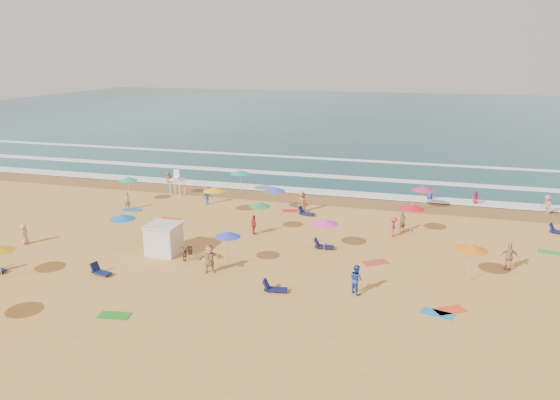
# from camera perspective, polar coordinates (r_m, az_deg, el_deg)

# --- Properties ---
(ground) EXTENTS (220.00, 220.00, 0.00)m
(ground) POSITION_cam_1_polar(r_m,az_deg,el_deg) (39.88, -0.17, -4.43)
(ground) COLOR gold
(ground) RESTS_ON ground
(ocean) EXTENTS (220.00, 140.00, 0.18)m
(ocean) POSITION_cam_1_polar(r_m,az_deg,el_deg) (121.23, 11.26, 8.61)
(ocean) COLOR #0C4756
(ocean) RESTS_ON ground
(wet_sand) EXTENTS (220.00, 220.00, 0.00)m
(wet_sand) POSITION_cam_1_polar(r_m,az_deg,el_deg) (51.45, 3.77, 0.09)
(wet_sand) COLOR olive
(wet_sand) RESTS_ON ground
(surf_foam) EXTENTS (200.00, 18.70, 0.05)m
(surf_foam) POSITION_cam_1_polar(r_m,az_deg,el_deg) (59.82, 5.62, 2.30)
(surf_foam) COLOR white
(surf_foam) RESTS_ON ground
(cabana) EXTENTS (2.00, 2.00, 2.00)m
(cabana) POSITION_cam_1_polar(r_m,az_deg,el_deg) (38.24, -12.04, -4.07)
(cabana) COLOR silver
(cabana) RESTS_ON ground
(cabana_roof) EXTENTS (2.20, 2.20, 0.12)m
(cabana_roof) POSITION_cam_1_polar(r_m,az_deg,el_deg) (37.91, -12.12, -2.56)
(cabana_roof) COLOR silver
(cabana_roof) RESTS_ON cabana
(bicycle) EXTENTS (0.84, 1.88, 0.96)m
(bicycle) POSITION_cam_1_polar(r_m,az_deg,el_deg) (37.34, -9.62, -5.28)
(bicycle) COLOR black
(bicycle) RESTS_ON ground
(lifeguard_stand) EXTENTS (1.20, 1.20, 2.10)m
(lifeguard_stand) POSITION_cam_1_polar(r_m,az_deg,el_deg) (53.63, -10.71, 1.63)
(lifeguard_stand) COLOR white
(lifeguard_stand) RESTS_ON ground
(beach_umbrellas) EXTENTS (50.01, 31.25, 0.75)m
(beach_umbrellas) POSITION_cam_1_polar(r_m,az_deg,el_deg) (39.05, 3.73, -1.63)
(beach_umbrellas) COLOR blue
(beach_umbrellas) RESTS_ON ground
(loungers) EXTENTS (41.25, 19.05, 0.34)m
(loungers) POSITION_cam_1_polar(r_m,az_deg,el_deg) (36.36, 8.06, -6.30)
(loungers) COLOR #0E1546
(loungers) RESTS_ON ground
(towels) EXTENTS (42.77, 22.79, 0.03)m
(towels) POSITION_cam_1_polar(r_m,az_deg,el_deg) (37.67, 2.37, -5.63)
(towels) COLOR red
(towels) RESTS_ON ground
(beachgoers) EXTENTS (38.25, 26.47, 2.12)m
(beachgoers) POSITION_cam_1_polar(r_m,az_deg,el_deg) (42.08, 2.96, -2.23)
(beachgoers) COLOR #B97755
(beachgoers) RESTS_ON ground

